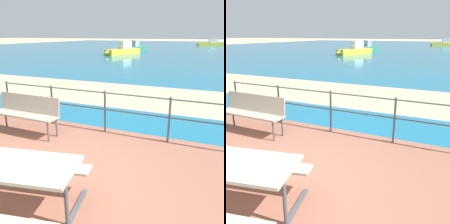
% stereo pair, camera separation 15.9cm
% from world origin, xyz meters
% --- Properties ---
extents(ground_plane, '(240.00, 240.00, 0.00)m').
position_xyz_m(ground_plane, '(0.00, 0.00, 0.00)').
color(ground_plane, tan).
extents(patio_paving, '(6.40, 5.20, 0.06)m').
position_xyz_m(patio_paving, '(0.00, 0.00, 0.03)').
color(patio_paving, '#935B47').
rests_on(patio_paving, ground).
extents(sea_water, '(90.00, 90.00, 0.01)m').
position_xyz_m(sea_water, '(0.00, 40.00, 0.01)').
color(sea_water, '#196B8E').
rests_on(sea_water, ground).
extents(beach_strip, '(54.04, 4.40, 0.01)m').
position_xyz_m(beach_strip, '(0.00, 6.29, 0.01)').
color(beach_strip, tan).
rests_on(beach_strip, ground).
extents(picnic_table, '(1.83, 1.69, 0.77)m').
position_xyz_m(picnic_table, '(0.19, -0.62, 0.64)').
color(picnic_table, '#BCAD93').
rests_on(picnic_table, patio_paving).
extents(park_bench, '(1.67, 0.43, 0.88)m').
position_xyz_m(park_bench, '(-1.62, 1.64, 0.60)').
color(park_bench, tan).
rests_on(park_bench, patio_paving).
extents(railing_fence, '(5.94, 0.04, 0.98)m').
position_xyz_m(railing_fence, '(0.00, 2.41, 0.69)').
color(railing_fence, '#4C5156').
rests_on(railing_fence, patio_paving).
extents(boat_near, '(2.90, 5.43, 1.48)m').
position_xyz_m(boat_near, '(-8.11, 24.83, 0.47)').
color(boat_near, yellow).
rests_on(boat_near, sea_water).
extents(boat_mid, '(5.52, 2.67, 1.32)m').
position_xyz_m(boat_mid, '(0.36, 53.41, 0.43)').
color(boat_mid, yellow).
rests_on(boat_mid, sea_water).
extents(boat_far, '(2.54, 4.43, 1.40)m').
position_xyz_m(boat_far, '(-8.99, 32.53, 0.42)').
color(boat_far, '#338466').
rests_on(boat_far, sea_water).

